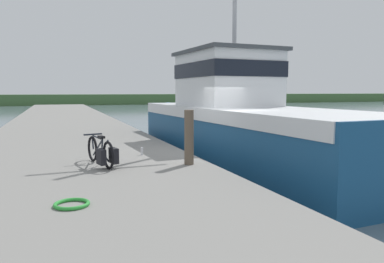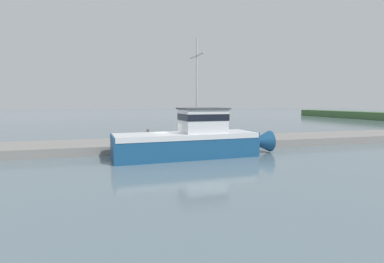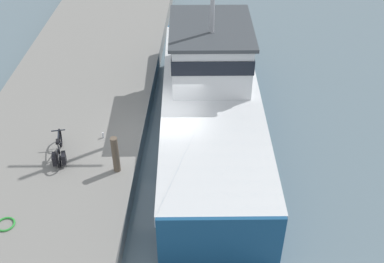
{
  "view_description": "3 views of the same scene",
  "coord_description": "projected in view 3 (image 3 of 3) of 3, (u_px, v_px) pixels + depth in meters",
  "views": [
    {
      "loc": [
        -4.15,
        -9.58,
        2.38
      ],
      "look_at": [
        -0.36,
        0.8,
        1.18
      ],
      "focal_mm": 35.0,
      "sensor_mm": 36.0,
      "label": 1
    },
    {
      "loc": [
        23.43,
        -4.86,
        4.2
      ],
      "look_at": [
        0.37,
        1.69,
        1.85
      ],
      "focal_mm": 28.0,
      "sensor_mm": 36.0,
      "label": 2
    },
    {
      "loc": [
        1.48,
        -12.59,
        10.64
      ],
      "look_at": [
        0.91,
        0.16,
        0.92
      ],
      "focal_mm": 45.0,
      "sensor_mm": 36.0,
      "label": 3
    }
  ],
  "objects": [
    {
      "name": "mooring_post",
      "position": [
        115.0,
        155.0,
        14.45
      ],
      "size": [
        0.22,
        0.22,
        1.25
      ],
      "primitive_type": "cylinder",
      "color": "brown",
      "rests_on": "dock_pier"
    },
    {
      "name": "water_bottle_on_curb",
      "position": [
        103.0,
        135.0,
        16.06
      ],
      "size": [
        0.06,
        0.06,
        0.21
      ],
      "primitive_type": "cylinder",
      "color": "silver",
      "rests_on": "dock_pier"
    },
    {
      "name": "dock_pier",
      "position": [
        58.0,
        144.0,
        16.42
      ],
      "size": [
        5.77,
        80.0,
        0.71
      ],
      "primitive_type": "cube",
      "color": "gray",
      "rests_on": "ground_plane"
    },
    {
      "name": "hose_coil",
      "position": [
        5.0,
        224.0,
        13.04
      ],
      "size": [
        0.52,
        0.52,
        0.05
      ],
      "primitive_type": "torus",
      "color": "green",
      "rests_on": "dock_pier"
    },
    {
      "name": "fishing_boat_main",
      "position": [
        210.0,
        97.0,
        16.8
      ],
      "size": [
        3.89,
        13.05,
        9.0
      ],
      "rotation": [
        0.0,
        0.0,
        0.06
      ],
      "color": "navy",
      "rests_on": "ground_plane"
    },
    {
      "name": "ground_plane",
      "position": [
        165.0,
        155.0,
        16.5
      ],
      "size": [
        320.0,
        320.0,
        0.0
      ],
      "primitive_type": "plane",
      "color": "slate"
    },
    {
      "name": "bicycle_touring",
      "position": [
        59.0,
        151.0,
        15.07
      ],
      "size": [
        0.66,
        1.64,
        0.68
      ],
      "rotation": [
        0.0,
        0.0,
        0.22
      ],
      "color": "black",
      "rests_on": "dock_pier"
    }
  ]
}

